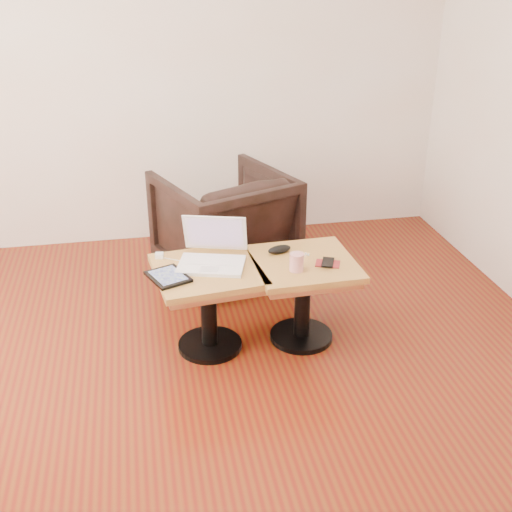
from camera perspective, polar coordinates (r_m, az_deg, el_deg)
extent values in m
cube|color=#5F160C|center=(3.30, -6.48, -13.93)|extent=(4.50, 4.50, 0.01)
cube|color=beige|center=(4.86, -9.75, 16.50)|extent=(4.50, 0.02, 2.70)
cylinder|color=black|center=(3.77, -4.11, -7.86)|extent=(0.37, 0.37, 0.03)
cylinder|color=black|center=(3.64, -4.22, -4.74)|extent=(0.09, 0.09, 0.45)
cube|color=#A5552D|center=(3.55, -4.33, -1.91)|extent=(0.58, 0.58, 0.04)
cube|color=olive|center=(3.53, -4.35, -1.36)|extent=(0.63, 0.63, 0.04)
cylinder|color=black|center=(3.85, 4.04, -7.08)|extent=(0.37, 0.37, 0.03)
cylinder|color=black|center=(3.73, 4.15, -3.99)|extent=(0.09, 0.09, 0.45)
cube|color=#A5552D|center=(3.63, 4.25, -1.22)|extent=(0.54, 0.54, 0.04)
cube|color=olive|center=(3.61, 4.27, -0.67)|extent=(0.58, 0.58, 0.04)
cube|color=white|center=(3.53, -4.00, -0.81)|extent=(0.41, 0.34, 0.02)
cube|color=silver|center=(3.56, -3.91, -0.38)|extent=(0.32, 0.20, 0.00)
cube|color=silver|center=(3.47, -4.19, -1.16)|extent=(0.11, 0.09, 0.00)
cube|color=white|center=(3.63, -3.66, 2.07)|extent=(0.37, 0.18, 0.23)
cube|color=#974431|center=(3.63, -3.66, 2.07)|extent=(0.32, 0.15, 0.19)
cube|color=black|center=(3.44, -7.82, -1.84)|extent=(0.26, 0.28, 0.02)
cube|color=#191E38|center=(3.43, -7.83, -1.71)|extent=(0.21, 0.23, 0.00)
cube|color=white|center=(3.67, -8.60, 0.04)|extent=(0.05, 0.05, 0.03)
ellipsoid|color=black|center=(3.68, 2.09, 0.60)|extent=(0.15, 0.10, 0.04)
cylinder|color=#BF2E3D|center=(3.47, 3.63, -0.54)|extent=(0.09, 0.09, 0.10)
sphere|color=white|center=(3.66, 4.23, 0.11)|extent=(0.01, 0.01, 0.01)
sphere|color=white|center=(3.68, 4.45, 0.22)|extent=(0.01, 0.01, 0.01)
sphere|color=white|center=(3.67, 3.95, 0.21)|extent=(0.01, 0.01, 0.01)
sphere|color=white|center=(3.66, 4.67, 0.08)|extent=(0.01, 0.01, 0.01)
cylinder|color=white|center=(3.66, 4.23, 0.05)|extent=(0.06, 0.04, 0.00)
cube|color=maroon|center=(3.58, 6.40, -0.68)|extent=(0.16, 0.13, 0.01)
cube|color=black|center=(3.57, 6.40, -0.56)|extent=(0.10, 0.13, 0.01)
imported|color=black|center=(4.44, -2.83, 2.84)|extent=(1.04, 1.06, 0.75)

